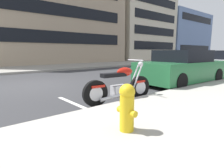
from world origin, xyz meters
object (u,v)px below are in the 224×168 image
fire_hydrant (127,106)px  car_opposite_curb (197,57)px  parked_motorcycle (120,86)px  parked_car_second_in_row (182,68)px

fire_hydrant → car_opposite_curb: bearing=23.5°
parked_motorcycle → parked_car_second_in_row: bearing=13.9°
parked_car_second_in_row → car_opposite_curb: (16.00, 7.13, 0.02)m
parked_motorcycle → fire_hydrant: parked_motorcycle is taller
parked_car_second_in_row → fire_hydrant: (-5.35, -2.16, -0.13)m
parked_motorcycle → parked_car_second_in_row: parked_car_second_in_row is taller
parked_motorcycle → parked_car_second_in_row: size_ratio=0.50×
parked_motorcycle → fire_hydrant: size_ratio=2.85×
car_opposite_curb → fire_hydrant: (-21.35, -9.29, -0.15)m
parked_car_second_in_row → car_opposite_curb: 17.52m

